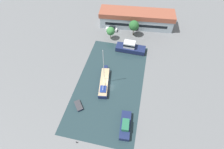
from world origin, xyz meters
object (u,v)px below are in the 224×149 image
object	(u,v)px
quay_tree_near_building	(134,26)
parked_car	(112,29)
warehouse_building	(136,19)
cabin_boat	(125,125)
small_dinghy	(79,106)
motor_cruiser	(130,48)
quay_tree_by_water	(111,31)
sailboat_moored	(104,82)

from	to	relation	value
quay_tree_near_building	parked_car	xyz separation A→B (m)	(-9.18, 1.00, -3.72)
warehouse_building	cabin_boat	distance (m)	46.55
warehouse_building	parked_car	bearing A→B (deg)	-153.00
quay_tree_near_building	cabin_boat	size ratio (longest dim) A/B	0.82
quay_tree_near_building	parked_car	world-z (taller)	quay_tree_near_building
warehouse_building	small_dinghy	bearing A→B (deg)	-109.54
motor_cruiser	cabin_boat	bearing A→B (deg)	-172.29
quay_tree_by_water	motor_cruiser	bearing A→B (deg)	-31.31
parked_car	motor_cruiser	size ratio (longest dim) A/B	0.43
warehouse_building	quay_tree_near_building	distance (m)	7.08
parked_car	sailboat_moored	xyz separation A→B (m)	(3.82, -27.65, -0.04)
parked_car	cabin_boat	distance (m)	42.37
sailboat_moored	quay_tree_near_building	bearing A→B (deg)	69.97
quay_tree_near_building	sailboat_moored	distance (m)	27.44
warehouse_building	quay_tree_by_water	size ratio (longest dim) A/B	5.95
quay_tree_near_building	parked_car	size ratio (longest dim) A/B	1.38
quay_tree_by_water	sailboat_moored	xyz separation A→B (m)	(3.00, -22.42, -2.82)
motor_cruiser	cabin_boat	size ratio (longest dim) A/B	1.37
warehouse_building	cabin_boat	bearing A→B (deg)	-91.26
quay_tree_by_water	cabin_boat	world-z (taller)	quay_tree_by_water
quay_tree_near_building	parked_car	distance (m)	9.96
warehouse_building	motor_cruiser	size ratio (longest dim) A/B	2.85
warehouse_building	quay_tree_by_water	distance (m)	14.09
sailboat_moored	small_dinghy	size ratio (longest dim) A/B	3.61
small_dinghy	quay_tree_by_water	bearing A→B (deg)	47.73
quay_tree_by_water	quay_tree_near_building	bearing A→B (deg)	26.75
warehouse_building	parked_car	world-z (taller)	warehouse_building
warehouse_building	quay_tree_by_water	bearing A→B (deg)	-132.90
quay_tree_by_water	small_dinghy	world-z (taller)	quay_tree_by_water
quay_tree_near_building	sailboat_moored	xyz separation A→B (m)	(-5.37, -26.64, -3.76)
cabin_boat	quay_tree_by_water	bearing A→B (deg)	104.30
small_dinghy	cabin_boat	bearing A→B (deg)	-50.93
small_dinghy	parked_car	bearing A→B (deg)	49.55
motor_cruiser	quay_tree_by_water	bearing A→B (deg)	60.02
warehouse_building	small_dinghy	size ratio (longest dim) A/B	8.30
motor_cruiser	warehouse_building	bearing A→B (deg)	1.53
warehouse_building	quay_tree_near_building	world-z (taller)	warehouse_building
quay_tree_near_building	warehouse_building	bearing A→B (deg)	88.38
warehouse_building	quay_tree_by_water	xyz separation A→B (m)	(-8.57, -11.19, 0.29)
quay_tree_near_building	quay_tree_by_water	size ratio (longest dim) A/B	1.25
quay_tree_near_building	small_dinghy	distance (m)	37.95
quay_tree_by_water	motor_cruiser	size ratio (longest dim) A/B	0.48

